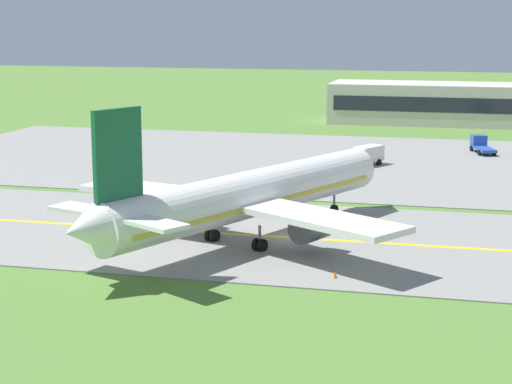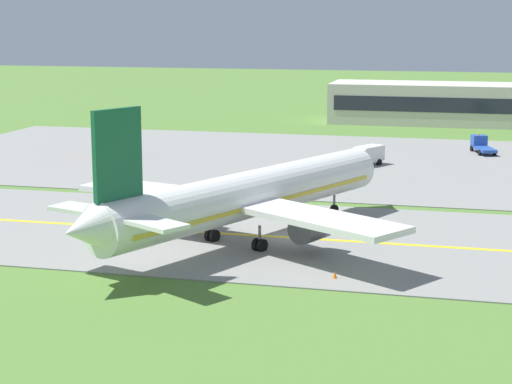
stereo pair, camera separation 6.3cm
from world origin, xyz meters
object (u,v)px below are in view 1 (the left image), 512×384
object	(u,v)px
service_truck_baggage	(481,145)
service_truck_fuel	(112,147)
service_truck_catering	(365,155)
airplane_lead	(247,196)

from	to	relation	value
service_truck_baggage	service_truck_fuel	world-z (taller)	service_truck_fuel
service_truck_baggage	service_truck_catering	bearing A→B (deg)	-132.92
service_truck_fuel	service_truck_catering	world-z (taller)	same
airplane_lead	service_truck_fuel	world-z (taller)	airplane_lead
service_truck_baggage	service_truck_catering	size ratio (longest dim) A/B	1.07
airplane_lead	service_truck_baggage	world-z (taller)	airplane_lead
service_truck_catering	airplane_lead	bearing A→B (deg)	-96.53
service_truck_fuel	service_truck_catering	distance (m)	34.35
service_truck_catering	service_truck_baggage	bearing A→B (deg)	47.08
service_truck_baggage	airplane_lead	bearing A→B (deg)	-108.60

